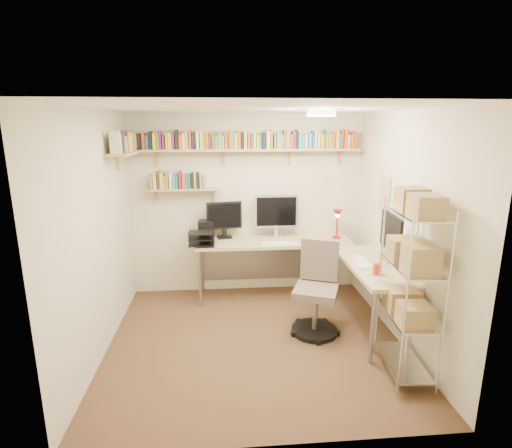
# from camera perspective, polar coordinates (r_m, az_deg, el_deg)

# --- Properties ---
(ground) EXTENTS (3.20, 3.20, 0.00)m
(ground) POSITION_cam_1_polar(r_m,az_deg,el_deg) (4.64, -0.11, -16.38)
(ground) COLOR #40271B
(ground) RESTS_ON ground
(room_shell) EXTENTS (3.24, 3.04, 2.52)m
(room_shell) POSITION_cam_1_polar(r_m,az_deg,el_deg) (4.08, -0.05, 2.75)
(room_shell) COLOR beige
(room_shell) RESTS_ON ground
(wall_shelves) EXTENTS (3.12, 1.09, 0.80)m
(wall_shelves) POSITION_cam_1_polar(r_m,az_deg,el_deg) (5.30, -5.77, 10.51)
(wall_shelves) COLOR tan
(wall_shelves) RESTS_ON ground
(corner_desk) EXTENTS (2.51, 2.12, 1.41)m
(corner_desk) POSITION_cam_1_polar(r_m,az_deg,el_deg) (5.23, 4.53, -3.15)
(corner_desk) COLOR tan
(corner_desk) RESTS_ON ground
(office_chair) EXTENTS (0.61, 0.62, 1.07)m
(office_chair) POSITION_cam_1_polar(r_m,az_deg,el_deg) (4.70, 8.64, -9.93)
(office_chair) COLOR black
(office_chair) RESTS_ON ground
(wire_rack) EXTENTS (0.42, 0.76, 1.80)m
(wire_rack) POSITION_cam_1_polar(r_m,az_deg,el_deg) (3.87, 21.43, -5.18)
(wire_rack) COLOR silver
(wire_rack) RESTS_ON ground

